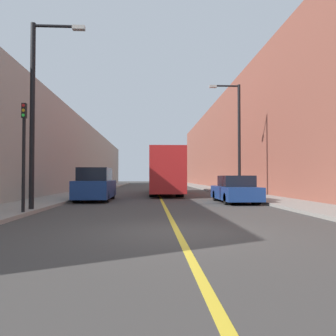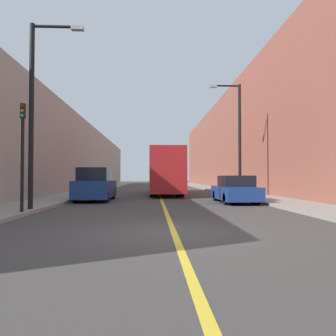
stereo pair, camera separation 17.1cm
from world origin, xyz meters
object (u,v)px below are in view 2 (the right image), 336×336
(parked_suv_left, at_px, (96,186))
(street_lamp_right, at_px, (237,133))
(car_right_near, at_px, (235,190))
(street_lamp_left, at_px, (36,104))
(bus, at_px, (165,172))
(traffic_light, at_px, (22,152))

(parked_suv_left, xyz_separation_m, street_lamp_right, (9.24, 2.40, 3.55))
(car_right_near, xyz_separation_m, street_lamp_left, (-9.29, -4.53, 3.70))
(bus, xyz_separation_m, street_lamp_left, (-5.75, -13.79, 2.51))
(street_lamp_left, bearing_deg, car_right_near, 26.01)
(street_lamp_right, height_order, traffic_light, street_lamp_right)
(bus, xyz_separation_m, parked_suv_left, (-4.44, -7.37, -0.97))
(street_lamp_right, bearing_deg, bus, 133.97)
(bus, distance_m, street_lamp_left, 15.15)
(car_right_near, xyz_separation_m, street_lamp_right, (1.26, 4.28, 3.78))
(bus, bearing_deg, traffic_light, -111.34)
(bus, relative_size, traffic_light, 3.03)
(bus, bearing_deg, car_right_near, -69.06)
(bus, distance_m, traffic_light, 16.00)
(bus, xyz_separation_m, street_lamp_right, (4.80, -4.98, 2.59))
(street_lamp_left, xyz_separation_m, traffic_light, (-0.07, -1.11, -2.05))
(street_lamp_left, height_order, street_lamp_right, street_lamp_right)
(bus, relative_size, parked_suv_left, 2.47)
(traffic_light, bearing_deg, bus, 68.66)
(bus, relative_size, car_right_near, 2.65)
(bus, height_order, car_right_near, bus)
(car_right_near, distance_m, traffic_light, 11.06)
(parked_suv_left, xyz_separation_m, car_right_near, (7.98, -1.88, -0.23))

